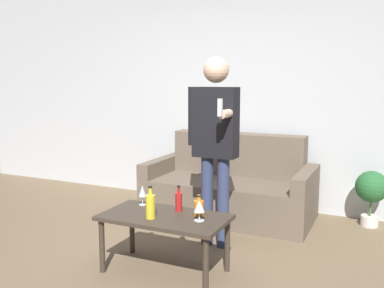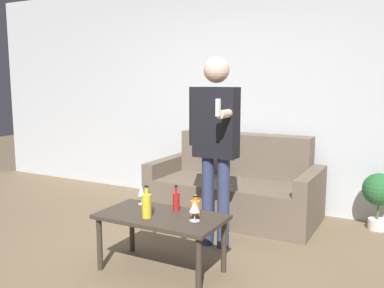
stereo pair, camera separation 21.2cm
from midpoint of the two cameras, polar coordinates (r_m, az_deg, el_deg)
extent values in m
plane|color=#756047|center=(3.44, -9.96, -17.51)|extent=(16.00, 16.00, 0.00)
cube|color=silver|center=(5.17, 4.59, 6.81)|extent=(8.00, 0.06, 2.70)
cube|color=#6B5B4C|center=(4.65, 3.04, -7.63)|extent=(1.53, 0.65, 0.42)
cube|color=#6B5B4C|center=(5.00, 4.98, -3.68)|extent=(1.53, 0.25, 0.90)
cube|color=#6B5B4C|center=(5.09, -5.19, -5.22)|extent=(0.14, 0.90, 0.59)
cube|color=#6B5B4C|center=(4.52, 13.59, -7.21)|extent=(0.14, 0.90, 0.59)
cube|color=#3D3328|center=(3.39, -5.51, -9.72)|extent=(0.98, 0.53, 0.03)
cylinder|color=#3D3328|center=(3.54, -13.65, -13.09)|extent=(0.04, 0.04, 0.43)
cylinder|color=#3D3328|center=(3.10, -0.19, -16.03)|extent=(0.04, 0.04, 0.43)
cylinder|color=#3D3328|center=(3.86, -9.59, -11.09)|extent=(0.04, 0.04, 0.43)
cylinder|color=#3D3328|center=(3.46, 2.92, -13.32)|extent=(0.04, 0.04, 0.43)
cylinder|color=#B21E1E|center=(3.47, -3.55, -7.72)|extent=(0.06, 0.06, 0.15)
cylinder|color=#B21E1E|center=(3.44, -3.57, -6.07)|extent=(0.02, 0.02, 0.06)
cylinder|color=black|center=(3.43, -3.57, -5.70)|extent=(0.02, 0.02, 0.01)
cylinder|color=orange|center=(3.34, -0.92, -8.58)|extent=(0.08, 0.08, 0.12)
cylinder|color=orange|center=(3.32, -0.92, -7.22)|extent=(0.03, 0.03, 0.05)
cylinder|color=black|center=(3.32, -0.92, -6.93)|extent=(0.03, 0.03, 0.01)
cylinder|color=yellow|center=(3.30, -7.42, -8.32)|extent=(0.07, 0.07, 0.18)
cylinder|color=yellow|center=(3.27, -7.46, -6.21)|extent=(0.03, 0.03, 0.07)
cylinder|color=black|center=(3.26, -7.47, -5.72)|extent=(0.03, 0.03, 0.01)
cylinder|color=silver|center=(3.25, -0.93, -10.17)|extent=(0.08, 0.08, 0.01)
cylinder|color=silver|center=(3.23, -0.93, -9.59)|extent=(0.01, 0.01, 0.06)
cone|color=silver|center=(3.21, -0.93, -8.28)|extent=(0.08, 0.08, 0.09)
cylinder|color=silver|center=(3.67, -8.27, -8.03)|extent=(0.06, 0.06, 0.01)
cylinder|color=silver|center=(3.66, -8.28, -7.47)|extent=(0.01, 0.01, 0.07)
cone|color=silver|center=(3.64, -8.31, -6.21)|extent=(0.06, 0.06, 0.10)
cylinder|color=navy|center=(3.93, 0.47, -7.57)|extent=(0.11, 0.11, 0.82)
cylinder|color=navy|center=(3.87, 2.59, -7.83)|extent=(0.11, 0.11, 0.82)
cube|color=black|center=(3.76, 1.56, 2.90)|extent=(0.39, 0.17, 0.62)
sphere|color=beige|center=(3.75, 1.59, 9.87)|extent=(0.23, 0.23, 0.23)
cylinder|color=black|center=(3.86, -1.58, 3.73)|extent=(0.07, 0.07, 0.53)
cylinder|color=beige|center=(3.57, 3.01, 4.08)|extent=(0.07, 0.27, 0.07)
cube|color=white|center=(3.42, 1.98, 4.89)|extent=(0.03, 0.03, 0.14)
cylinder|color=silver|center=(4.83, 21.42, -9.53)|extent=(0.18, 0.18, 0.11)
cylinder|color=#476B38|center=(4.79, 21.52, -7.79)|extent=(0.02, 0.02, 0.20)
sphere|color=#286633|center=(4.73, 21.66, -5.32)|extent=(0.33, 0.33, 0.33)
camera|label=1|loc=(0.11, -91.63, -0.24)|focal=40.00mm
camera|label=2|loc=(0.11, 88.37, 0.24)|focal=40.00mm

